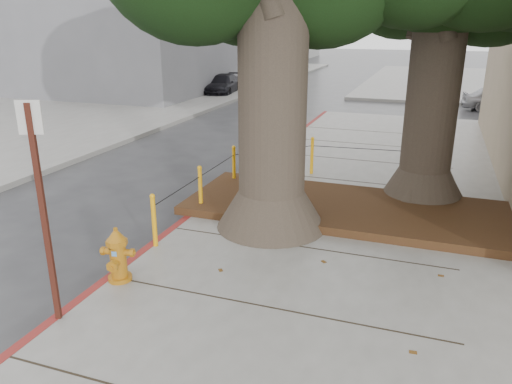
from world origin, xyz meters
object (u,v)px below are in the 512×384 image
at_px(signpost, 42,203).
at_px(car_silver, 500,99).
at_px(fire_hydrant, 118,255).
at_px(car_dark, 222,84).

height_order(signpost, car_silver, signpost).
height_order(fire_hydrant, car_silver, car_silver).
relative_size(fire_hydrant, signpost, 0.30).
height_order(fire_hydrant, signpost, signpost).
distance_m(fire_hydrant, signpost, 1.64).
bearing_deg(signpost, car_dark, 85.27).
bearing_deg(car_dark, fire_hydrant, -77.98).
distance_m(fire_hydrant, car_silver, 20.35).
xyz_separation_m(fire_hydrant, signpost, (-0.17, -1.13, 1.19)).
relative_size(car_silver, car_dark, 0.86).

